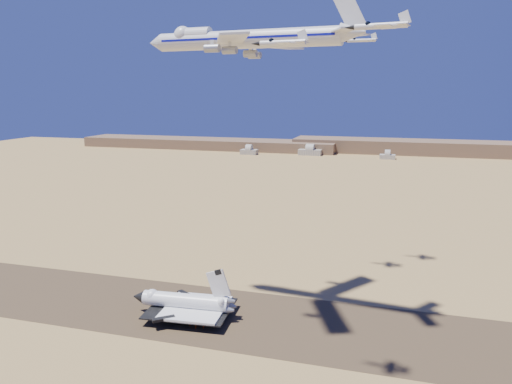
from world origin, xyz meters
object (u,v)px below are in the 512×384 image
(shuttle, at_px, (185,303))
(chase_jet_c, at_px, (321,45))
(carrier_747, at_px, (239,39))
(chase_jet_d, at_px, (361,40))
(crew_b, at_px, (190,324))
(chase_jet_a, at_px, (281,43))
(crew_c, at_px, (203,326))
(chase_jet_b, at_px, (379,26))
(crew_a, at_px, (196,327))

(shuttle, xyz_separation_m, chase_jet_c, (40.17, 57.86, 98.58))
(carrier_747, distance_m, chase_jet_d, 73.80)
(crew_b, xyz_separation_m, chase_jet_c, (34.94, 65.00, 102.98))
(crew_b, height_order, chase_jet_c, chase_jet_c)
(carrier_747, distance_m, chase_jet_a, 53.68)
(carrier_747, xyz_separation_m, chase_jet_c, (20.66, 48.49, 1.80))
(crew_c, xyz_separation_m, chase_jet_b, (59.12, -37.47, 97.90))
(shuttle, relative_size, carrier_747, 0.51)
(chase_jet_a, height_order, chase_jet_c, chase_jet_c)
(chase_jet_b, bearing_deg, carrier_747, 142.88)
(shuttle, height_order, chase_jet_a, chase_jet_a)
(carrier_747, xyz_separation_m, crew_a, (-11.32, -18.32, -101.27))
(carrier_747, relative_size, chase_jet_c, 5.17)
(crew_a, distance_m, chase_jet_c, 126.92)
(chase_jet_a, height_order, chase_jet_d, chase_jet_d)
(carrier_747, relative_size, chase_jet_a, 5.36)
(crew_c, bearing_deg, carrier_747, -80.61)
(shuttle, bearing_deg, crew_a, -51.72)
(chase_jet_b, xyz_separation_m, chase_jet_c, (-29.57, 102.89, 5.18))
(crew_a, height_order, crew_c, crew_a)
(carrier_747, xyz_separation_m, chase_jet_d, (36.17, 64.16, 4.56))
(crew_a, bearing_deg, chase_jet_d, -54.80)
(carrier_747, xyz_separation_m, crew_b, (-14.28, -16.50, -101.19))
(carrier_747, xyz_separation_m, chase_jet_a, (26.22, -46.50, -5.68))
(chase_jet_c, bearing_deg, shuttle, -123.05)
(crew_b, distance_m, crew_c, 5.41)
(shuttle, distance_m, carrier_747, 99.17)
(crew_a, relative_size, chase_jet_d, 0.11)
(crew_b, relative_size, crew_c, 1.13)
(carrier_747, height_order, chase_jet_b, carrier_747)
(carrier_747, relative_size, crew_a, 46.91)
(shuttle, relative_size, chase_jet_b, 2.80)
(carrier_747, bearing_deg, chase_jet_b, -41.51)
(carrier_747, relative_size, crew_c, 48.11)
(crew_b, bearing_deg, shuttle, 26.53)
(chase_jet_c, bearing_deg, chase_jet_d, 47.02)
(chase_jet_b, bearing_deg, crew_c, 157.80)
(crew_a, height_order, chase_jet_d, chase_jet_d)
(shuttle, distance_m, chase_jet_b, 124.95)
(chase_jet_d, bearing_deg, crew_c, -117.06)
(crew_c, bearing_deg, chase_jet_d, -81.96)
(crew_b, distance_m, chase_jet_d, 142.25)
(chase_jet_a, bearing_deg, crew_a, 148.87)
(shuttle, distance_m, chase_jet_c, 121.16)
(crew_a, bearing_deg, chase_jet_c, -50.45)
(crew_c, bearing_deg, crew_a, 66.86)
(crew_c, xyz_separation_m, chase_jet_a, (35.11, -29.56, 95.62))
(chase_jet_c, bearing_deg, carrier_747, -111.36)
(crew_b, xyz_separation_m, chase_jet_a, (40.50, -29.99, 95.51))
(chase_jet_c, relative_size, chase_jet_d, 0.98)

